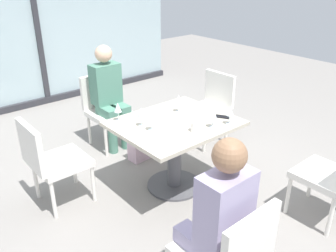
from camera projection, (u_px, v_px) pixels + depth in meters
The scene contains 18 objects.
ground_plane at pixel (174, 186), 3.70m from camera, with size 12.00×12.00×0.00m, color gray.
window_wall_backdrop at pixel (37, 27), 5.40m from camera, with size 4.86×0.10×2.70m.
dining_table_main at pixel (175, 140), 3.48m from camera, with size 1.11×0.93×0.73m.
chair_front_left at pixel (228, 252), 2.18m from camera, with size 0.46×0.50×0.87m.
chair_near_window at pixel (105, 106), 4.39m from camera, with size 0.46×0.51×0.87m.
chair_far_right at pixel (211, 104), 4.47m from camera, with size 0.51×0.46×0.87m.
chair_far_left at pixel (50, 158), 3.23m from camera, with size 0.51×0.46×0.87m.
person_front_left at pixel (217, 217), 2.17m from camera, with size 0.34×0.39×1.26m.
person_near_window at pixel (109, 93), 4.23m from camera, with size 0.34×0.39×1.26m.
wine_glass_0 at pixel (118, 108), 3.37m from camera, with size 0.07×0.07×0.18m.
wine_glass_1 at pixel (151, 117), 3.18m from camera, with size 0.07×0.07×0.18m.
wine_glass_2 at pixel (179, 99), 3.57m from camera, with size 0.07×0.07×0.18m.
wine_glass_3 at pixel (141, 113), 3.26m from camera, with size 0.07×0.07×0.18m.
wine_glass_4 at pixel (230, 111), 3.30m from camera, with size 0.07×0.07×0.18m.
wine_glass_5 at pixel (213, 114), 3.23m from camera, with size 0.07×0.07×0.18m.
coffee_cup at pixel (195, 127), 3.19m from camera, with size 0.08×0.08×0.09m, color white.
cell_phone_on_table at pixel (223, 117), 3.49m from camera, with size 0.07×0.14×0.01m, color black.
handbag_1 at pixel (142, 147), 4.17m from camera, with size 0.30×0.16×0.28m, color beige.
Camera 1 is at (-2.05, -2.32, 2.12)m, focal length 38.00 mm.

